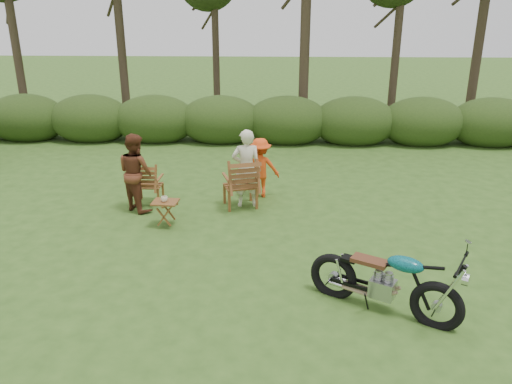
{
  "coord_description": "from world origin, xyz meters",
  "views": [
    {
      "loc": [
        -0.22,
        -5.8,
        3.7
      ],
      "look_at": [
        -0.6,
        1.95,
        0.9
      ],
      "focal_mm": 35.0,
      "sensor_mm": 36.0,
      "label": 1
    }
  ],
  "objects_px": {
    "cup": "(164,199)",
    "side_table": "(166,214)",
    "adult_b": "(139,209)",
    "adult_a": "(247,206)",
    "lawn_chair_right": "(241,206)",
    "motorcycle": "(380,309)",
    "child": "(260,196)",
    "lawn_chair_left": "(150,202)"
  },
  "relations": [
    {
      "from": "cup",
      "to": "side_table",
      "type": "bearing_deg",
      "value": 52.27
    },
    {
      "from": "side_table",
      "to": "adult_b",
      "type": "distance_m",
      "value": 1.12
    },
    {
      "from": "adult_a",
      "to": "cup",
      "type": "bearing_deg",
      "value": 29.24
    },
    {
      "from": "lawn_chair_right",
      "to": "cup",
      "type": "distance_m",
      "value": 1.77
    },
    {
      "from": "motorcycle",
      "to": "side_table",
      "type": "xyz_separation_m",
      "value": [
        -3.42,
        2.57,
        0.24
      ]
    },
    {
      "from": "adult_b",
      "to": "motorcycle",
      "type": "bearing_deg",
      "value": -178.41
    },
    {
      "from": "adult_a",
      "to": "child",
      "type": "height_order",
      "value": "adult_a"
    },
    {
      "from": "motorcycle",
      "to": "child",
      "type": "bearing_deg",
      "value": 142.29
    },
    {
      "from": "motorcycle",
      "to": "lawn_chair_left",
      "type": "relative_size",
      "value": 2.24
    },
    {
      "from": "lawn_chair_left",
      "to": "adult_a",
      "type": "height_order",
      "value": "adult_a"
    },
    {
      "from": "motorcycle",
      "to": "adult_a",
      "type": "bearing_deg",
      "value": 148.43
    },
    {
      "from": "lawn_chair_left",
      "to": "child",
      "type": "distance_m",
      "value": 2.31
    },
    {
      "from": "lawn_chair_left",
      "to": "child",
      "type": "bearing_deg",
      "value": -167.77
    },
    {
      "from": "lawn_chair_right",
      "to": "cup",
      "type": "height_order",
      "value": "cup"
    },
    {
      "from": "motorcycle",
      "to": "adult_a",
      "type": "distance_m",
      "value": 4.19
    },
    {
      "from": "cup",
      "to": "motorcycle",
      "type": "bearing_deg",
      "value": -36.67
    },
    {
      "from": "cup",
      "to": "adult_a",
      "type": "distance_m",
      "value": 1.87
    },
    {
      "from": "cup",
      "to": "adult_b",
      "type": "height_order",
      "value": "adult_b"
    },
    {
      "from": "lawn_chair_left",
      "to": "child",
      "type": "relative_size",
      "value": 0.68
    },
    {
      "from": "adult_a",
      "to": "lawn_chair_left",
      "type": "bearing_deg",
      "value": -11.92
    },
    {
      "from": "side_table",
      "to": "adult_a",
      "type": "bearing_deg",
      "value": 38.08
    },
    {
      "from": "lawn_chair_left",
      "to": "cup",
      "type": "height_order",
      "value": "cup"
    },
    {
      "from": "adult_b",
      "to": "child",
      "type": "distance_m",
      "value": 2.53
    },
    {
      "from": "adult_a",
      "to": "child",
      "type": "distance_m",
      "value": 0.61
    },
    {
      "from": "motorcycle",
      "to": "adult_a",
      "type": "xyz_separation_m",
      "value": [
        -2.02,
        3.67,
        0.0
      ]
    },
    {
      "from": "side_table",
      "to": "adult_a",
      "type": "relative_size",
      "value": 0.31
    },
    {
      "from": "lawn_chair_right",
      "to": "adult_b",
      "type": "height_order",
      "value": "adult_b"
    },
    {
      "from": "lawn_chair_right",
      "to": "side_table",
      "type": "xyz_separation_m",
      "value": [
        -1.28,
        -1.07,
        0.24
      ]
    },
    {
      "from": "lawn_chair_right",
      "to": "adult_a",
      "type": "distance_m",
      "value": 0.12
    },
    {
      "from": "side_table",
      "to": "adult_b",
      "type": "height_order",
      "value": "adult_b"
    },
    {
      "from": "motorcycle",
      "to": "lawn_chair_right",
      "type": "relative_size",
      "value": 1.89
    },
    {
      "from": "child",
      "to": "lawn_chair_left",
      "type": "bearing_deg",
      "value": 3.54
    },
    {
      "from": "lawn_chair_left",
      "to": "adult_b",
      "type": "bearing_deg",
      "value": 73.19
    },
    {
      "from": "lawn_chair_right",
      "to": "cup",
      "type": "bearing_deg",
      "value": 22.33
    },
    {
      "from": "cup",
      "to": "lawn_chair_left",
      "type": "bearing_deg",
      "value": 116.38
    },
    {
      "from": "lawn_chair_right",
      "to": "adult_a",
      "type": "bearing_deg",
      "value": 175.88
    },
    {
      "from": "lawn_chair_left",
      "to": "side_table",
      "type": "height_order",
      "value": "side_table"
    },
    {
      "from": "side_table",
      "to": "cup",
      "type": "xyz_separation_m",
      "value": [
        -0.01,
        -0.01,
        0.29
      ]
    },
    {
      "from": "adult_a",
      "to": "lawn_chair_right",
      "type": "bearing_deg",
      "value": 4.57
    },
    {
      "from": "side_table",
      "to": "adult_a",
      "type": "distance_m",
      "value": 1.79
    },
    {
      "from": "motorcycle",
      "to": "adult_b",
      "type": "height_order",
      "value": "adult_b"
    },
    {
      "from": "adult_b",
      "to": "lawn_chair_right",
      "type": "bearing_deg",
      "value": -131.97
    }
  ]
}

